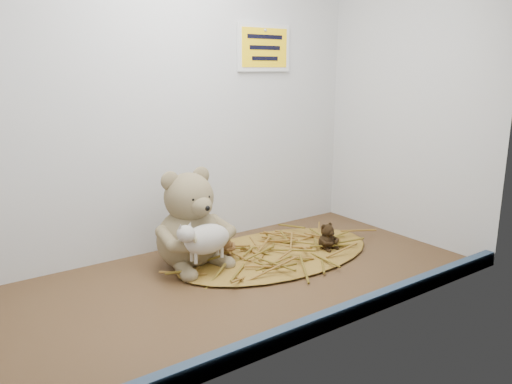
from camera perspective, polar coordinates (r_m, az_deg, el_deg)
alcove_shell at (r=117.36cm, az=-5.18°, el=11.87°), size 120.40×60.20×90.40cm
front_rail at (r=98.83cm, az=6.94°, el=-14.77°), size 119.28×2.20×3.60cm
straw_bed at (r=136.06cm, az=2.33°, el=-6.98°), size 58.36×33.89×1.13cm
main_teddy at (r=126.62cm, az=-7.75°, el=-2.98°), size 22.02×23.04×25.13cm
toy_lamb at (r=120.01cm, az=-5.68°, el=-5.38°), size 15.63×9.54×10.10cm
mini_teddy_tan at (r=132.24cm, az=-3.66°, el=-5.59°), size 8.87×8.95×7.73cm
mini_teddy_brown at (r=138.34cm, az=8.09°, el=-4.91°), size 6.29×6.59×7.27cm
wall_sign at (r=150.97cm, az=0.90°, el=16.16°), size 16.00×1.20×11.00cm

